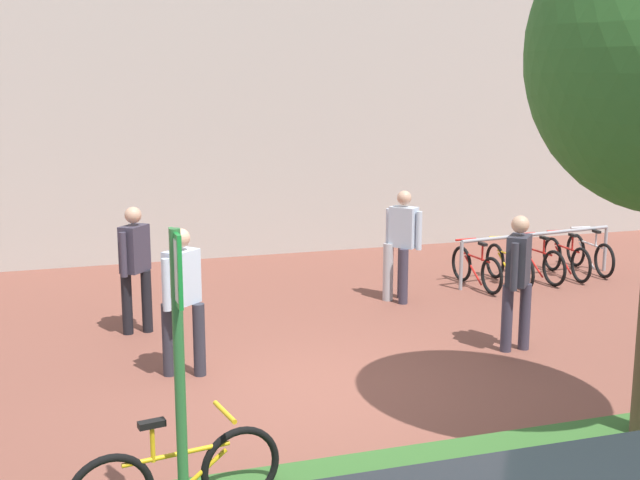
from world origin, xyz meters
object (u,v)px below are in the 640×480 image
at_px(bike_rack_cluster, 537,260).
at_px(person_casual_tan, 182,293).
at_px(person_suited_dark, 518,274).
at_px(person_shirt_white, 403,238).
at_px(person_suited_navy, 135,262).
at_px(bollard_steel, 388,272).
at_px(bike_at_sign, 178,479).
at_px(parking_sign_post, 178,339).

bearing_deg(bike_rack_cluster, person_casual_tan, -156.56).
height_order(person_suited_dark, person_casual_tan, same).
bearing_deg(person_casual_tan, person_shirt_white, 31.20).
distance_m(person_suited_dark, person_suited_navy, 4.96).
xyz_separation_m(bike_rack_cluster, person_suited_dark, (-2.34, -3.17, 0.64)).
bearing_deg(bollard_steel, person_shirt_white, -23.46).
bearing_deg(bike_at_sign, person_shirt_white, 52.00).
distance_m(bike_at_sign, person_suited_navy, 5.00).
bearing_deg(bollard_steel, person_suited_dark, -77.49).
xyz_separation_m(bike_rack_cluster, person_shirt_white, (-2.74, -0.55, 0.64)).
bearing_deg(bollard_steel, person_casual_tan, -146.27).
distance_m(bollard_steel, person_shirt_white, 0.58).
distance_m(bike_rack_cluster, person_suited_dark, 3.99).
xyz_separation_m(person_casual_tan, person_shirt_white, (3.70, 2.24, 0.00)).
xyz_separation_m(parking_sign_post, person_suited_dark, (4.59, 2.96, -0.53)).
bearing_deg(parking_sign_post, person_suited_dark, 32.80).
bearing_deg(parking_sign_post, person_casual_tan, 81.60).
relative_size(parking_sign_post, person_suited_navy, 1.34).
xyz_separation_m(bike_rack_cluster, person_casual_tan, (-6.44, -2.79, 0.64)).
bearing_deg(person_suited_navy, person_suited_dark, -26.20).
relative_size(bike_rack_cluster, person_casual_tan, 1.85).
distance_m(parking_sign_post, person_shirt_white, 7.00).
distance_m(bike_rack_cluster, person_suited_navy, 6.90).
distance_m(bike_rack_cluster, person_shirt_white, 2.86).
xyz_separation_m(person_suited_navy, person_shirt_white, (4.06, 0.43, 0.00)).
bearing_deg(person_suited_dark, bike_rack_cluster, 53.51).
relative_size(bollard_steel, person_suited_dark, 0.52).
bearing_deg(person_shirt_white, parking_sign_post, -126.95).
xyz_separation_m(bike_at_sign, person_shirt_white, (4.21, 5.38, 0.63)).
height_order(parking_sign_post, person_shirt_white, parking_sign_post).
distance_m(parking_sign_post, bollard_steel, 7.01).
relative_size(person_suited_dark, person_casual_tan, 1.00).
bearing_deg(person_suited_dark, person_casual_tan, 174.74).
relative_size(person_suited_dark, person_shirt_white, 1.00).
relative_size(person_suited_navy, person_casual_tan, 1.00).
bearing_deg(person_suited_dark, bike_at_sign, -148.98).
bearing_deg(bike_at_sign, bollard_steel, 53.86).
distance_m(bike_rack_cluster, bollard_steel, 2.98).
relative_size(bollard_steel, person_casual_tan, 0.52).
xyz_separation_m(bike_rack_cluster, person_suited_navy, (-6.80, -0.98, 0.64)).
bearing_deg(person_suited_dark, person_shirt_white, 98.53).
bearing_deg(bike_rack_cluster, person_shirt_white, -168.66).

